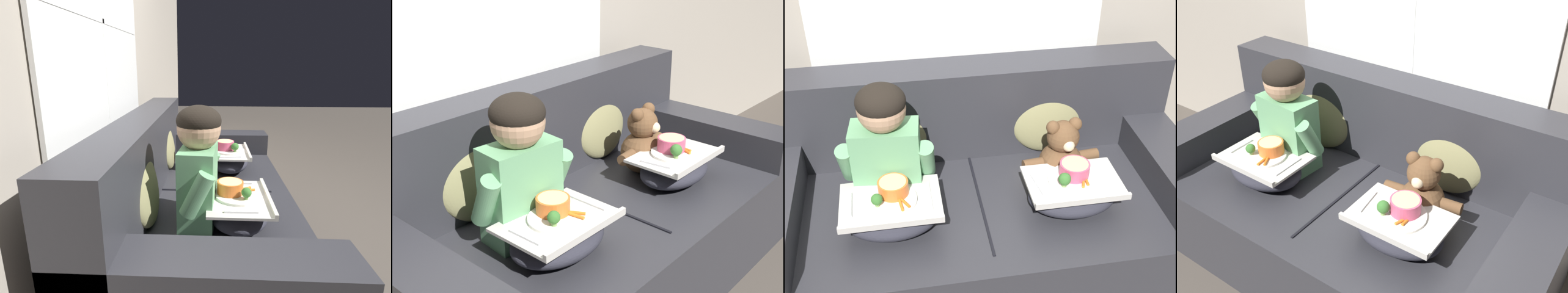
% 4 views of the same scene
% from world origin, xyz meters
% --- Properties ---
extents(ground_plane, '(14.00, 14.00, 0.00)m').
position_xyz_m(ground_plane, '(0.00, 0.00, 0.00)').
color(ground_plane, '#4C443D').
extents(couch, '(2.00, 1.00, 0.89)m').
position_xyz_m(couch, '(0.00, 0.07, 0.32)').
color(couch, '#2D2D33').
rests_on(couch, ground_plane).
extents(throw_pillow_behind_child, '(0.41, 0.20, 0.42)m').
position_xyz_m(throw_pillow_behind_child, '(-0.39, 0.31, 0.63)').
color(throw_pillow_behind_child, '#898456').
rests_on(throw_pillow_behind_child, couch).
extents(throw_pillow_behind_teddy, '(0.37, 0.18, 0.38)m').
position_xyz_m(throw_pillow_behind_teddy, '(0.39, 0.31, 0.63)').
color(throw_pillow_behind_teddy, '#898456').
rests_on(throw_pillow_behind_teddy, couch).
extents(child_figure, '(0.42, 0.21, 0.58)m').
position_xyz_m(child_figure, '(-0.39, 0.04, 0.75)').
color(child_figure, '#66A370').
rests_on(child_figure, couch).
extents(teddy_bear, '(0.36, 0.26, 0.34)m').
position_xyz_m(teddy_bear, '(0.39, 0.03, 0.58)').
color(teddy_bear, brown).
rests_on(teddy_bear, couch).
extents(lap_tray_child, '(0.41, 0.30, 0.21)m').
position_xyz_m(lap_tray_child, '(-0.39, -0.15, 0.52)').
color(lap_tray_child, '#2D2D38').
rests_on(lap_tray_child, child_figure).
extents(lap_tray_teddy, '(0.41, 0.28, 0.22)m').
position_xyz_m(lap_tray_teddy, '(0.39, -0.15, 0.52)').
color(lap_tray_teddy, '#2D2D38').
rests_on(lap_tray_teddy, teddy_bear).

